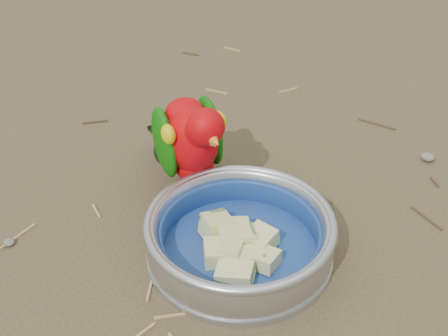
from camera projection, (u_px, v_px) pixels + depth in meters
The scene contains 6 objects.
ground at pixel (267, 254), 0.88m from camera, with size 60.00×60.00×0.00m, color brown.
food_bowl at pixel (240, 253), 0.87m from camera, with size 0.23×0.23×0.02m, color #B2B2BA.
bowl_wall at pixel (240, 235), 0.85m from camera, with size 0.23×0.23×0.04m, color #B2B2BA, non-canonical shape.
fruit_wedges at pixel (240, 239), 0.85m from camera, with size 0.14×0.14×0.03m, color #DAD689, non-canonical shape.
lory_parrot at pixel (192, 147), 0.93m from camera, with size 0.09×0.19×0.16m, color #BC0309, non-canonical shape.
ground_debris at pixel (281, 228), 0.91m from camera, with size 0.90×0.80×0.01m, color #A4874F, non-canonical shape.
Camera 1 is at (0.35, -0.54, 0.60)m, focal length 55.00 mm.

